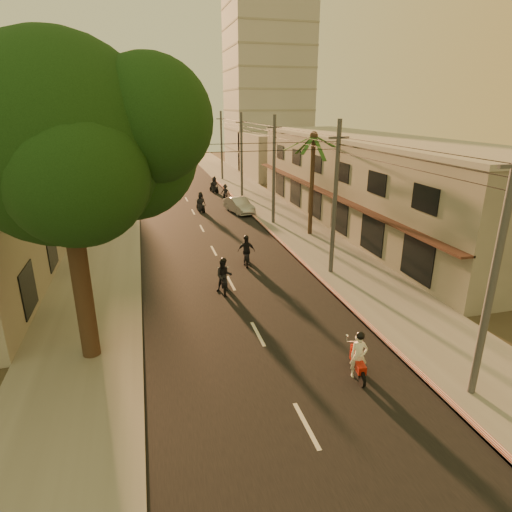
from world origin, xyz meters
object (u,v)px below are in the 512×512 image
object	(u,v)px
palm_tree	(314,142)
scooter_far_b	(225,192)
scooter_far_c	(214,185)
scooter_mid_b	(246,251)
scooter_mid_a	(224,276)
broadleaf_tree	(74,142)
scooter_far_a	(201,203)
parked_car	(239,205)
scooter_red	(358,357)

from	to	relation	value
palm_tree	scooter_far_b	distance (m)	17.15
palm_tree	scooter_far_c	distance (m)	20.49
scooter_far_b	scooter_mid_b	bearing A→B (deg)	-72.87
scooter_far_c	scooter_mid_a	bearing A→B (deg)	-118.68
broadleaf_tree	scooter_mid_a	distance (m)	10.84
scooter_mid_a	scooter_far_b	distance (m)	24.92
scooter_mid_b	scooter_far_a	xyz separation A→B (m)	(-0.85, 15.09, -0.01)
scooter_far_c	scooter_mid_b	bearing A→B (deg)	-114.94
parked_car	scooter_far_c	distance (m)	10.33
scooter_red	scooter_mid_a	distance (m)	9.59
scooter_far_b	scooter_red	bearing A→B (deg)	-68.04
scooter_far_b	scooter_far_c	size ratio (longest dim) A/B	0.83
broadleaf_tree	parked_car	bearing A→B (deg)	64.34
scooter_far_b	broadleaf_tree	bearing A→B (deg)	-85.92
broadleaf_tree	scooter_far_a	xyz separation A→B (m)	(7.36, 23.74, -7.60)
broadleaf_tree	palm_tree	bearing A→B (deg)	43.48
scooter_red	parked_car	world-z (taller)	scooter_red
scooter_far_a	scooter_far_c	distance (m)	9.54
broadleaf_tree	scooter_far_b	world-z (taller)	broadleaf_tree
scooter_mid_b	parked_car	xyz separation A→B (m)	(2.63, 13.89, -0.17)
scooter_red	scooter_far_a	world-z (taller)	scooter_far_a
scooter_red	scooter_far_b	xyz separation A→B (m)	(1.39, 33.43, -0.10)
scooter_red	scooter_far_c	bearing A→B (deg)	99.84
palm_tree	scooter_mid_b	world-z (taller)	palm_tree
scooter_far_a	scooter_mid_b	bearing A→B (deg)	-100.82
scooter_far_c	scooter_far_a	bearing A→B (deg)	-127.52
parked_car	scooter_mid_b	bearing A→B (deg)	-112.67
palm_tree	scooter_red	world-z (taller)	palm_tree
scooter_mid_a	parked_car	xyz separation A→B (m)	(4.80, 17.70, -0.18)
parked_car	scooter_far_c	bearing A→B (deg)	81.61
scooter_mid_b	scooter_far_c	distance (m)	24.28
scooter_red	parked_car	size ratio (longest dim) A/B	0.42
scooter_red	scooter_far_a	distance (m)	27.94
scooter_red	scooter_far_b	distance (m)	33.46
scooter_far_a	broadleaf_tree	bearing A→B (deg)	-121.25
broadleaf_tree	scooter_far_c	world-z (taller)	broadleaf_tree
scooter_mid_a	scooter_far_c	size ratio (longest dim) A/B	1.03
palm_tree	scooter_mid_b	xyz separation A→B (m)	(-6.41, -5.20, -6.26)
scooter_red	scooter_mid_a	xyz separation A→B (m)	(-3.39, 8.97, 0.05)
palm_tree	scooter_far_c	world-z (taller)	palm_tree
broadleaf_tree	scooter_far_b	distance (m)	32.18
palm_tree	scooter_red	xyz separation A→B (m)	(-5.18, -17.98, -6.31)
scooter_mid_a	scooter_mid_b	distance (m)	4.38
scooter_far_a	scooter_far_c	bearing A→B (deg)	58.69
palm_tree	scooter_red	distance (m)	19.75
parked_car	broadleaf_tree	bearing A→B (deg)	-127.61
broadleaf_tree	scooter_far_c	bearing A→B (deg)	72.77
palm_tree	broadleaf_tree	bearing A→B (deg)	-136.52
scooter_far_a	scooter_red	bearing A→B (deg)	-99.78
palm_tree	scooter_red	bearing A→B (deg)	-106.09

